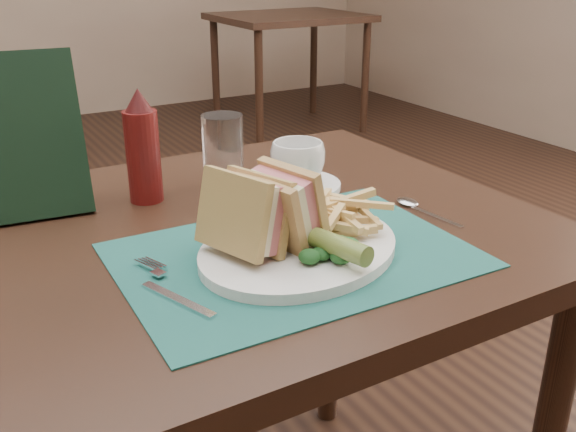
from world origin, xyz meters
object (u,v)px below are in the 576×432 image
object	(u,v)px
table_main	(244,422)
sandwich_half_b	(271,210)
table_bg_right	(289,73)
drinking_glass	(223,153)
placemat	(294,255)
saucer	(297,185)
coffee_cup	(298,163)
ketchup_bottle	(142,146)
sandwich_half_a	(233,217)
plate	(299,249)
check_presenter	(30,136)

from	to	relation	value
table_main	sandwich_half_b	distance (m)	0.46
table_bg_right	drinking_glass	distance (m)	3.25
placemat	saucer	distance (m)	0.27
coffee_cup	ketchup_bottle	world-z (taller)	ketchup_bottle
table_main	placemat	xyz separation A→B (m)	(0.02, -0.14, 0.38)
ketchup_bottle	sandwich_half_b	bearing A→B (deg)	-75.91
table_bg_right	sandwich_half_a	distance (m)	3.55
table_main	plate	xyz separation A→B (m)	(0.03, -0.14, 0.38)
coffee_cup	ketchup_bottle	distance (m)	0.26
sandwich_half_b	coffee_cup	size ratio (longest dim) A/B	1.15
sandwich_half_b	table_main	bearing A→B (deg)	70.78
table_main	check_presenter	size ratio (longest dim) A/B	3.55
sandwich_half_b	saucer	size ratio (longest dim) A/B	0.72
placemat	check_presenter	xyz separation A→B (m)	(-0.26, 0.34, 0.12)
table_main	table_bg_right	xyz separation A→B (m)	(1.77, 2.88, 0.00)
plate	coffee_cup	world-z (taller)	coffee_cup
check_presenter	table_bg_right	bearing A→B (deg)	59.26
placemat	coffee_cup	bearing A→B (deg)	58.09
saucer	coffee_cup	size ratio (longest dim) A/B	1.61
coffee_cup	check_presenter	bearing A→B (deg)	164.62
coffee_cup	sandwich_half_a	bearing A→B (deg)	-135.93
placemat	drinking_glass	world-z (taller)	drinking_glass
plate	sandwich_half_a	bearing A→B (deg)	154.79
coffee_cup	check_presenter	xyz separation A→B (m)	(-0.41, 0.11, 0.08)
sandwich_half_b	coffee_cup	distance (m)	0.28
drinking_glass	sandwich_half_a	bearing A→B (deg)	-112.37
placemat	drinking_glass	distance (m)	0.30
drinking_glass	ketchup_bottle	size ratio (longest dim) A/B	0.70
plate	table_main	bearing A→B (deg)	80.57
plate	saucer	world-z (taller)	plate
sandwich_half_a	drinking_glass	bearing A→B (deg)	48.04
sandwich_half_a	saucer	size ratio (longest dim) A/B	0.74
drinking_glass	ketchup_bottle	distance (m)	0.14
sandwich_half_b	saucer	xyz separation A→B (m)	(0.17, 0.22, -0.07)
table_main	table_bg_right	bearing A→B (deg)	58.47
plate	ketchup_bottle	distance (m)	0.33
placemat	sandwich_half_a	distance (m)	0.11
placemat	sandwich_half_a	bearing A→B (deg)	175.17
table_main	ketchup_bottle	size ratio (longest dim) A/B	4.84
table_bg_right	plate	distance (m)	3.51
plate	sandwich_half_a	world-z (taller)	sandwich_half_a
placemat	coffee_cup	distance (m)	0.27
table_main	ketchup_bottle	distance (m)	0.50
check_presenter	coffee_cup	bearing A→B (deg)	-9.19
plate	check_presenter	world-z (taller)	check_presenter
sandwich_half_a	check_presenter	world-z (taller)	check_presenter
plate	ketchup_bottle	bearing A→B (deg)	90.22
placemat	drinking_glass	size ratio (longest dim) A/B	3.58
table_main	table_bg_right	size ratio (longest dim) A/B	1.00
table_bg_right	check_presenter	world-z (taller)	check_presenter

